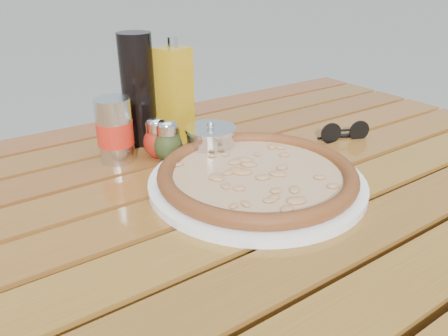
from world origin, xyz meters
TOP-DOWN VIEW (x-y plane):
  - table at (0.00, -0.00)m, footprint 1.40×0.90m
  - plate at (0.04, -0.02)m, footprint 0.47×0.47m
  - pizza at (0.04, -0.02)m, footprint 0.39×0.39m
  - pepper_shaker at (-0.04, 0.18)m, footprint 0.07×0.07m
  - oregano_shaker at (-0.03, 0.16)m, footprint 0.07×0.07m
  - dark_bottle at (-0.03, 0.27)m, footprint 0.08×0.08m
  - soda_can at (-0.11, 0.22)m, footprint 0.07×0.07m
  - olive_oil_cruet at (0.03, 0.24)m, footprint 0.07×0.07m
  - parmesan_tin at (0.04, 0.13)m, footprint 0.10×0.10m
  - sunglasses at (0.32, 0.04)m, footprint 0.11×0.06m

SIDE VIEW (x-z plane):
  - table at x=0.00m, z-range 0.30..1.05m
  - plate at x=0.04m, z-range 0.75..0.76m
  - sunglasses at x=0.32m, z-range 0.74..0.79m
  - pizza at x=0.04m, z-range 0.76..0.79m
  - parmesan_tin at x=0.04m, z-range 0.74..0.82m
  - pepper_shaker at x=-0.04m, z-range 0.75..0.83m
  - oregano_shaker at x=-0.03m, z-range 0.75..0.83m
  - soda_can at x=-0.11m, z-range 0.75..0.87m
  - olive_oil_cruet at x=0.03m, z-range 0.74..0.95m
  - dark_bottle at x=-0.03m, z-range 0.75..0.97m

